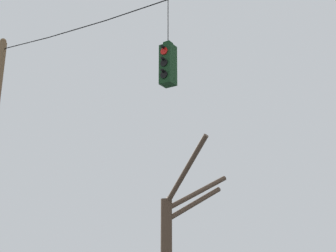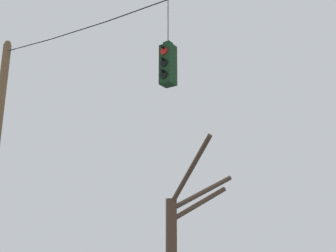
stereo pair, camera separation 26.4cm
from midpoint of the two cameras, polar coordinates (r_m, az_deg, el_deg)
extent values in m
sphere|color=brown|center=(16.59, -21.86, 10.59)|extent=(0.23, 0.23, 0.23)
cylinder|color=black|center=(15.50, -19.36, 10.49)|extent=(2.44, 0.03, 0.28)
cylinder|color=black|center=(13.72, -12.98, 12.62)|extent=(2.44, 0.03, 0.20)
cylinder|color=black|center=(12.22, -4.69, 15.45)|extent=(2.44, 0.03, 0.11)
cube|color=#143819|center=(10.78, -0.71, 8.23)|extent=(0.34, 0.34, 1.08)
cube|color=#143819|center=(11.04, -0.70, 11.01)|extent=(0.19, 0.19, 0.10)
cylinder|color=black|center=(11.37, -0.69, 14.07)|extent=(0.02, 0.02, 1.27)
cylinder|color=red|center=(10.78, -1.26, 10.14)|extent=(0.20, 0.03, 0.20)
cylinder|color=black|center=(10.79, -1.39, 10.65)|extent=(0.07, 0.12, 0.07)
cylinder|color=black|center=(10.64, -1.27, 8.58)|extent=(0.20, 0.03, 0.20)
cylinder|color=black|center=(10.65, -1.40, 9.10)|extent=(0.07, 0.12, 0.07)
cylinder|color=black|center=(10.51, -1.28, 6.99)|extent=(0.20, 0.03, 0.20)
cylinder|color=black|center=(10.51, -1.41, 7.52)|extent=(0.07, 0.12, 0.07)
cylinder|color=red|center=(11.06, -0.16, 9.42)|extent=(0.20, 0.03, 0.20)
cylinder|color=black|center=(11.13, -0.04, 9.75)|extent=(0.07, 0.12, 0.07)
cylinder|color=black|center=(10.92, -0.17, 7.89)|extent=(0.20, 0.03, 0.20)
cylinder|color=black|center=(10.99, -0.04, 8.24)|extent=(0.07, 0.12, 0.07)
cylinder|color=black|center=(10.79, -0.17, 6.33)|extent=(0.20, 0.03, 0.20)
cylinder|color=black|center=(10.86, -0.04, 6.69)|extent=(0.07, 0.12, 0.07)
cylinder|color=brown|center=(16.87, -0.69, -15.73)|extent=(0.44, 0.44, 3.49)
cylinder|color=brown|center=(16.22, 1.93, -6.08)|extent=(2.44, 0.98, 2.47)
cylinder|color=brown|center=(17.62, 3.49, -9.03)|extent=(1.70, 2.51, 1.61)
cylinder|color=brown|center=(17.52, 3.08, -10.49)|extent=(1.52, 2.30, 1.54)
cylinder|color=brown|center=(17.86, -0.52, -11.05)|extent=(1.15, 1.75, 1.19)
camera|label=1|loc=(0.13, -90.74, 0.22)|focal=45.00mm
camera|label=2|loc=(0.13, 89.26, -0.22)|focal=45.00mm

